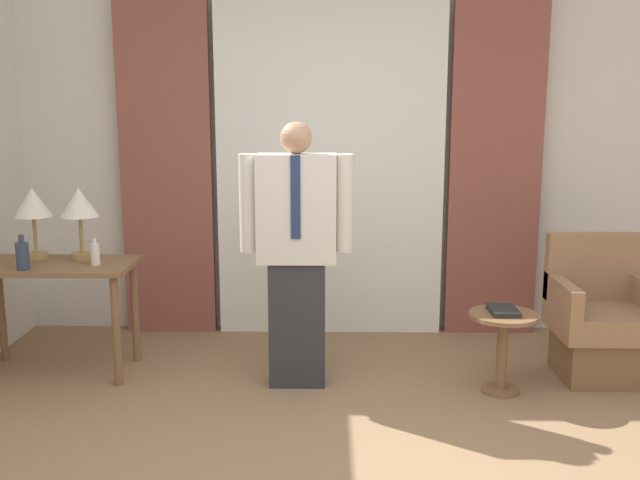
# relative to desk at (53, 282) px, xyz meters

# --- Properties ---
(wall_back) EXTENTS (10.00, 0.06, 2.70)m
(wall_back) POSITION_rel_desk_xyz_m (1.77, 1.01, 0.74)
(wall_back) COLOR silver
(wall_back) RESTS_ON ground_plane
(curtain_sheer_center) EXTENTS (1.68, 0.06, 2.58)m
(curtain_sheer_center) POSITION_rel_desk_xyz_m (1.77, 0.88, 0.68)
(curtain_sheer_center) COLOR white
(curtain_sheer_center) RESTS_ON ground_plane
(curtain_drape_left) EXTENTS (0.68, 0.06, 2.58)m
(curtain_drape_left) POSITION_rel_desk_xyz_m (0.55, 0.88, 0.68)
(curtain_drape_left) COLOR brown
(curtain_drape_left) RESTS_ON ground_plane
(curtain_drape_right) EXTENTS (0.68, 0.06, 2.58)m
(curtain_drape_right) POSITION_rel_desk_xyz_m (2.98, 0.88, 0.68)
(curtain_drape_right) COLOR brown
(curtain_drape_right) RESTS_ON ground_plane
(desk) EXTENTS (1.03, 0.55, 0.73)m
(desk) POSITION_rel_desk_xyz_m (0.00, 0.00, 0.00)
(desk) COLOR brown
(desk) RESTS_ON ground_plane
(table_lamp_left) EXTENTS (0.24, 0.24, 0.47)m
(table_lamp_left) POSITION_rel_desk_xyz_m (-0.15, 0.13, 0.47)
(table_lamp_left) COLOR #9E7F47
(table_lamp_left) RESTS_ON desk
(table_lamp_right) EXTENTS (0.24, 0.24, 0.47)m
(table_lamp_right) POSITION_rel_desk_xyz_m (0.15, 0.13, 0.47)
(table_lamp_right) COLOR #9E7F47
(table_lamp_right) RESTS_ON desk
(bottle_near_edge) EXTENTS (0.08, 0.08, 0.21)m
(bottle_near_edge) POSITION_rel_desk_xyz_m (-0.11, -0.18, 0.21)
(bottle_near_edge) COLOR #2D3851
(bottle_near_edge) RESTS_ON desk
(bottle_by_lamp) EXTENTS (0.06, 0.06, 0.17)m
(bottle_by_lamp) POSITION_rel_desk_xyz_m (0.29, -0.04, 0.19)
(bottle_by_lamp) COLOR silver
(bottle_by_lamp) RESTS_ON desk
(person) EXTENTS (0.68, 0.22, 1.62)m
(person) POSITION_rel_desk_xyz_m (1.56, -0.17, 0.27)
(person) COLOR #2D2D33
(person) RESTS_ON ground_plane
(armchair) EXTENTS (0.62, 0.57, 0.90)m
(armchair) POSITION_rel_desk_xyz_m (3.49, -0.02, -0.27)
(armchair) COLOR brown
(armchair) RESTS_ON ground_plane
(side_table) EXTENTS (0.41, 0.41, 0.49)m
(side_table) POSITION_rel_desk_xyz_m (2.80, -0.29, -0.27)
(side_table) COLOR brown
(side_table) RESTS_ON ground_plane
(book) EXTENTS (0.16, 0.23, 0.03)m
(book) POSITION_rel_desk_xyz_m (2.80, -0.28, -0.10)
(book) COLOR black
(book) RESTS_ON side_table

